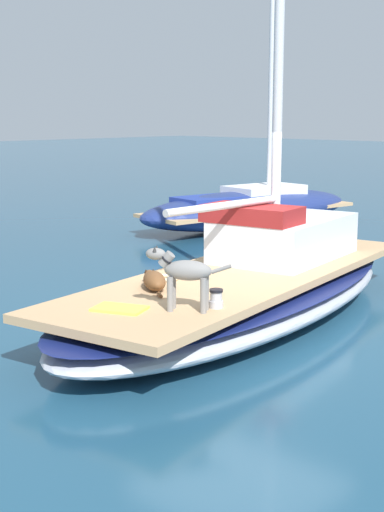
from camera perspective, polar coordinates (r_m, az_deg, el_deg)
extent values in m
plane|color=navy|center=(10.17, 3.91, -4.82)|extent=(120.00, 120.00, 0.00)
ellipsoid|color=#B2B7C1|center=(10.10, 3.93, -3.29)|extent=(3.67, 7.52, 0.56)
ellipsoid|color=navy|center=(10.06, 3.94, -2.30)|extent=(3.69, 7.55, 0.08)
cube|color=tan|center=(10.02, 3.95, -1.46)|extent=(3.13, 6.87, 0.10)
cylinder|color=silver|center=(10.63, 6.73, 16.43)|extent=(0.14, 0.14, 6.26)
cylinder|color=silver|center=(9.80, 2.55, 3.91)|extent=(0.10, 2.20, 0.10)
cube|color=silver|center=(10.99, 7.12, 1.44)|extent=(1.75, 2.40, 0.60)
cube|color=maroon|center=(10.33, 4.62, 3.24)|extent=(1.43, 0.91, 0.24)
ellipsoid|color=gray|center=(7.91, -0.32, -1.12)|extent=(0.56, 0.46, 0.22)
cylinder|color=gray|center=(7.94, -1.70, -2.96)|extent=(0.07, 0.07, 0.38)
cylinder|color=gray|center=(8.07, -1.48, -2.74)|extent=(0.07, 0.07, 0.38)
cylinder|color=gray|center=(7.87, 0.89, -3.09)|extent=(0.07, 0.07, 0.38)
cylinder|color=gray|center=(7.99, 1.06, -2.87)|extent=(0.07, 0.07, 0.38)
cylinder|color=gray|center=(7.94, -1.97, -0.26)|extent=(0.22, 0.19, 0.19)
ellipsoid|color=gray|center=(7.95, -2.81, 0.17)|extent=(0.26, 0.23, 0.13)
cone|color=#2A2929|center=(7.90, -2.90, 0.54)|extent=(0.05, 0.05, 0.06)
cone|color=#2A2929|center=(7.99, -2.74, 0.65)|extent=(0.05, 0.05, 0.06)
torus|color=black|center=(7.94, -1.97, -0.26)|extent=(0.17, 0.18, 0.10)
cylinder|color=gray|center=(7.84, 2.26, -1.01)|extent=(0.21, 0.16, 0.12)
ellipsoid|color=brown|center=(8.94, -2.92, -1.92)|extent=(0.64, 0.55, 0.22)
ellipsoid|color=brown|center=(9.30, -3.29, -1.48)|extent=(0.24, 0.22, 0.13)
cone|color=black|center=(9.28, -3.56, -1.16)|extent=(0.05, 0.05, 0.05)
cone|color=black|center=(9.30, -3.02, -1.14)|extent=(0.05, 0.05, 0.05)
cylinder|color=brown|center=(9.16, -3.50, -2.13)|extent=(0.18, 0.15, 0.06)
cylinder|color=brown|center=(9.17, -2.75, -2.10)|extent=(0.18, 0.15, 0.06)
cylinder|color=brown|center=(8.59, -2.49, -3.00)|extent=(0.17, 0.13, 0.04)
cylinder|color=#B7B7BC|center=(8.12, 1.87, -3.74)|extent=(0.16, 0.16, 0.08)
cylinder|color=#B7B7BC|center=(8.10, 1.88, -3.12)|extent=(0.13, 0.13, 0.10)
cylinder|color=black|center=(8.09, 1.88, -2.67)|extent=(0.15, 0.15, 0.03)
torus|color=beige|center=(9.49, -2.01, -1.70)|extent=(0.32, 0.32, 0.04)
cube|color=#D8D14C|center=(8.08, -5.60, -4.05)|extent=(0.66, 0.55, 0.03)
ellipsoid|color=navy|center=(18.18, 4.47, 3.62)|extent=(3.00, 6.59, 0.91)
cube|color=tan|center=(18.18, 4.47, 3.61)|extent=(2.49, 5.90, 0.08)
cube|color=silver|center=(18.47, 5.58, 4.64)|extent=(1.41, 2.05, 0.52)
cube|color=navy|center=(17.43, 1.76, 4.05)|extent=(1.31, 2.04, 0.36)
cylinder|color=silver|center=(18.48, 6.11, 13.17)|extent=(0.12, 0.12, 6.09)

